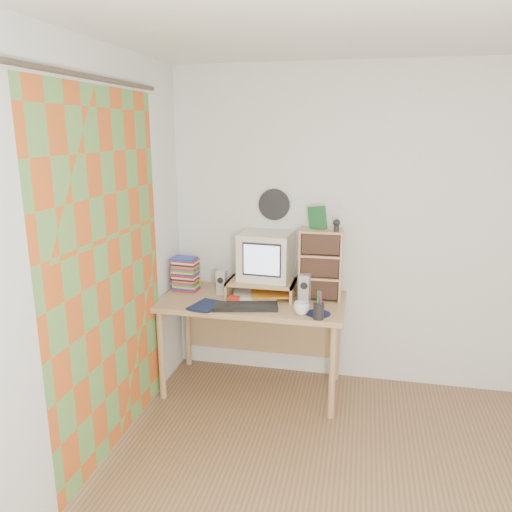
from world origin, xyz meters
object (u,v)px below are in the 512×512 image
at_px(crt_monitor, 265,257).
at_px(diary, 195,302).
at_px(dvd_stack, 186,274).
at_px(mug, 301,308).
at_px(cd_rack, 320,265).
at_px(keyboard, 246,307).
at_px(desk, 254,313).

distance_m(crt_monitor, diary, 0.65).
xyz_separation_m(dvd_stack, mug, (0.98, -0.35, -0.09)).
bearing_deg(cd_rack, crt_monitor, 176.40).
bearing_deg(keyboard, dvd_stack, 137.69).
xyz_separation_m(desk, dvd_stack, (-0.57, 0.05, 0.27)).
distance_m(keyboard, mug, 0.41).
xyz_separation_m(desk, diary, (-0.38, -0.28, 0.16)).
relative_size(cd_rack, mug, 4.81).
relative_size(keyboard, mug, 4.17).
bearing_deg(dvd_stack, desk, -0.75).
relative_size(desk, keyboard, 3.02).
xyz_separation_m(mug, diary, (-0.79, 0.02, -0.02)).
height_order(crt_monitor, mug, crt_monitor).
distance_m(cd_rack, diary, 0.98).
bearing_deg(keyboard, mug, -16.35).
distance_m(crt_monitor, cd_rack, 0.43).
bearing_deg(cd_rack, diary, -159.07).
bearing_deg(cd_rack, dvd_stack, -179.78).
bearing_deg(mug, crt_monitor, 130.83).
bearing_deg(mug, cd_rack, 75.67).
xyz_separation_m(keyboard, mug, (0.41, -0.03, 0.03)).
height_order(keyboard, diary, diary).
distance_m(keyboard, diary, 0.38).
bearing_deg(cd_rack, mug, -105.08).
bearing_deg(desk, crt_monitor, 51.00).
bearing_deg(desk, diary, -143.25).
relative_size(desk, mug, 12.58).
bearing_deg(mug, dvd_stack, 160.40).
distance_m(desk, diary, 0.50).
bearing_deg(mug, diary, 178.78).
bearing_deg(diary, cd_rack, 36.16).
distance_m(desk, mug, 0.54).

